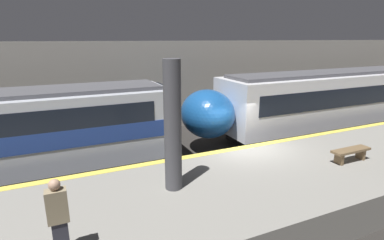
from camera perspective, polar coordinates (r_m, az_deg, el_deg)
ground_plane at (r=12.43m, az=9.81°, el=-9.64°), size 120.00×120.00×0.00m
platform at (r=10.51m, az=17.38°, el=-11.66°), size 40.00×4.80×1.12m
station_rear_barrier at (r=17.77m, az=-2.68°, el=6.67°), size 50.00×0.15×5.05m
support_pillar_near at (r=8.02m, az=-3.70°, el=-1.31°), size 0.47×0.47×3.60m
train_modern at (r=19.19m, az=26.21°, el=3.46°), size 18.69×3.04×3.45m
person_waiting at (r=6.42m, az=-24.08°, el=-16.46°), size 0.38×0.24×1.62m
platform_bench at (r=11.59m, az=27.98°, el=-5.43°), size 1.50×0.40×0.45m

